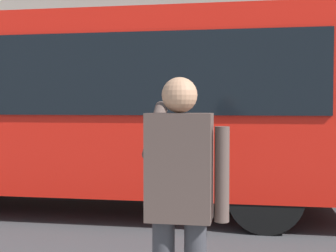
% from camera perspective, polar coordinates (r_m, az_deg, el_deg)
% --- Properties ---
extents(ground_plane, '(60.00, 60.00, 0.00)m').
position_cam_1_polar(ground_plane, '(7.70, 2.00, -10.11)').
color(ground_plane, '#38383A').
extents(red_bus, '(9.05, 2.54, 3.08)m').
position_cam_1_polar(red_bus, '(7.90, -11.03, 2.47)').
color(red_bus, red).
rests_on(red_bus, ground_plane).
extents(pedestrian_photographer, '(0.53, 0.52, 1.70)m').
position_cam_1_polar(pedestrian_photographer, '(2.96, 1.48, -7.96)').
color(pedestrian_photographer, '#2D2D33').
rests_on(pedestrian_photographer, sidewalk_curb).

